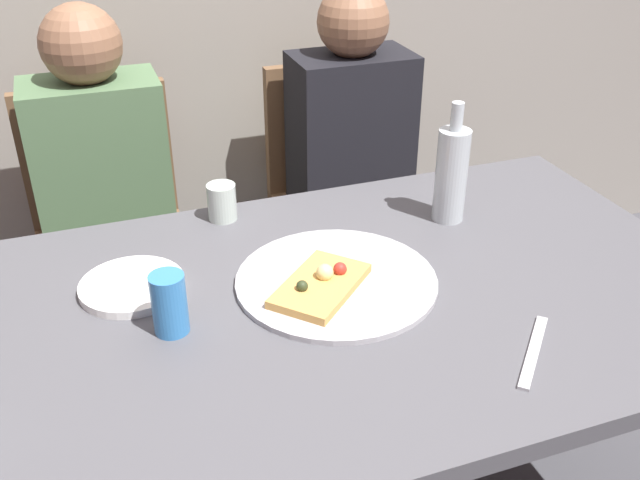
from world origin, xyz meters
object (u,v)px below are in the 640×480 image
(pizza_slice_last, at_px, (321,284))
(soda_can, at_px, (169,304))
(tumbler_near, at_px, (222,202))
(pizza_tray, at_px, (336,281))
(table_knife, at_px, (533,351))
(chair_right, at_px, (342,187))
(wine_bottle, at_px, (451,173))
(chair_left, at_px, (110,223))
(plate_stack, at_px, (132,286))
(guest_in_beanie, at_px, (361,169))
(guest_in_sweater, at_px, (109,207))
(dining_table, at_px, (340,324))

(pizza_slice_last, xyz_separation_m, soda_can, (-0.31, -0.02, 0.04))
(tumbler_near, bearing_deg, pizza_tray, -66.56)
(table_knife, xyz_separation_m, chair_right, (0.09, 1.16, -0.21))
(pizza_tray, height_order, tumbler_near, tumbler_near)
(soda_can, xyz_separation_m, chair_right, (0.69, 0.88, -0.27))
(wine_bottle, distance_m, chair_right, 0.73)
(tumbler_near, xyz_separation_m, chair_left, (-0.25, 0.47, -0.25))
(tumbler_near, distance_m, plate_stack, 0.35)
(guest_in_beanie, bearing_deg, pizza_tray, 63.24)
(wine_bottle, distance_m, soda_can, 0.74)
(pizza_tray, relative_size, tumbler_near, 4.67)
(table_knife, xyz_separation_m, guest_in_sweater, (-0.66, 1.01, -0.08))
(chair_right, relative_size, guest_in_sweater, 0.77)
(pizza_tray, xyz_separation_m, wine_bottle, (0.36, 0.18, 0.11))
(pizza_tray, relative_size, guest_in_beanie, 0.36)
(chair_left, height_order, chair_right, same)
(dining_table, bearing_deg, table_knife, -47.62)
(tumbler_near, xyz_separation_m, soda_can, (-0.19, -0.41, 0.02))
(pizza_tray, relative_size, table_knife, 1.91)
(soda_can, relative_size, chair_left, 0.14)
(wine_bottle, relative_size, chair_right, 0.32)
(pizza_slice_last, distance_m, chair_left, 0.96)
(plate_stack, distance_m, chair_left, 0.74)
(dining_table, height_order, chair_right, chair_right)
(plate_stack, bearing_deg, pizza_tray, -16.64)
(soda_can, bearing_deg, pizza_tray, 7.71)
(dining_table, bearing_deg, wine_bottle, 31.43)
(pizza_tray, distance_m, soda_can, 0.36)
(pizza_slice_last, xyz_separation_m, table_knife, (0.30, -0.31, -0.02))
(tumbler_near, relative_size, plate_stack, 0.42)
(wine_bottle, height_order, tumbler_near, wine_bottle)
(table_knife, bearing_deg, chair_right, 38.74)
(tumbler_near, relative_size, chair_right, 0.10)
(pizza_tray, distance_m, chair_left, 0.95)
(chair_left, relative_size, guest_in_sweater, 0.77)
(pizza_tray, bearing_deg, wine_bottle, 26.47)
(pizza_slice_last, height_order, guest_in_beanie, guest_in_beanie)
(pizza_slice_last, relative_size, chair_right, 0.28)
(wine_bottle, xyz_separation_m, guest_in_sweater, (-0.76, 0.50, -0.20))
(wine_bottle, xyz_separation_m, table_knife, (-0.10, -0.51, -0.12))
(plate_stack, bearing_deg, dining_table, -22.88)
(table_knife, height_order, chair_right, chair_right)
(chair_right, distance_m, guest_in_sweater, 0.78)
(soda_can, xyz_separation_m, plate_stack, (-0.05, 0.17, -0.05))
(soda_can, height_order, chair_left, chair_left)
(soda_can, bearing_deg, chair_right, 51.81)
(soda_can, xyz_separation_m, table_knife, (0.60, -0.29, -0.06))
(soda_can, bearing_deg, guest_in_beanie, 46.45)
(dining_table, distance_m, guest_in_beanie, 0.81)
(chair_left, height_order, guest_in_sweater, guest_in_sweater)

